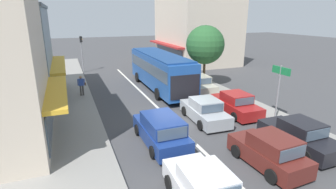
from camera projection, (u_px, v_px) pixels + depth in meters
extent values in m
plane|color=#3F3F42|center=(173.00, 122.00, 16.54)|extent=(140.00, 140.00, 0.00)
cube|color=silver|center=(153.00, 103.00, 20.10)|extent=(0.20, 28.00, 0.01)
cube|color=gray|center=(58.00, 105.00, 19.48)|extent=(5.20, 44.00, 0.14)
cube|color=gray|center=(210.00, 88.00, 24.04)|extent=(2.80, 44.00, 0.12)
cube|color=gold|center=(55.00, 92.00, 13.47)|extent=(1.10, 6.61, 0.20)
cube|color=#425160|center=(50.00, 116.00, 13.70)|extent=(0.06, 5.75, 1.80)
cube|color=#84939E|center=(3.00, 57.00, 19.45)|extent=(6.44, 8.97, 7.00)
cube|color=gold|center=(58.00, 64.00, 20.97)|extent=(1.10, 8.26, 0.20)
cube|color=#425160|center=(54.00, 81.00, 21.20)|extent=(0.06, 7.18, 1.80)
cube|color=beige|center=(196.00, 30.00, 36.52)|extent=(8.24, 11.45, 8.95)
cube|color=maroon|center=(166.00, 44.00, 35.44)|extent=(1.10, 10.54, 0.20)
cube|color=#425160|center=(168.00, 54.00, 35.96)|extent=(0.06, 9.16, 1.80)
cube|color=#1E4C99|center=(160.00, 70.00, 23.48)|extent=(2.58, 10.82, 2.70)
cube|color=#425160|center=(160.00, 66.00, 23.36)|extent=(2.61, 10.39, 0.90)
cube|color=black|center=(185.00, 87.00, 18.69)|extent=(2.25, 0.08, 1.76)
cube|color=navy|center=(160.00, 54.00, 23.07)|extent=(2.45, 9.95, 0.12)
cylinder|color=black|center=(137.00, 77.00, 26.41)|extent=(0.27, 0.96, 0.96)
cylinder|color=black|center=(161.00, 75.00, 27.27)|extent=(0.27, 0.96, 0.96)
cylinder|color=black|center=(158.00, 94.00, 20.77)|extent=(0.27, 0.96, 0.96)
cylinder|color=black|center=(186.00, 91.00, 21.63)|extent=(0.27, 0.96, 0.96)
cube|color=navy|center=(160.00, 134.00, 13.75)|extent=(1.79, 4.51, 0.76)
cube|color=navy|center=(163.00, 123.00, 13.23)|extent=(1.66, 2.61, 0.68)
cube|color=#425160|center=(154.00, 115.00, 14.40)|extent=(1.51, 0.07, 0.58)
cube|color=#425160|center=(173.00, 134.00, 12.06)|extent=(1.48, 0.07, 0.54)
cylinder|color=black|center=(137.00, 130.00, 14.70)|extent=(0.18, 0.62, 0.62)
cylinder|color=black|center=(166.00, 125.00, 15.33)|extent=(0.18, 0.62, 0.62)
cylinder|color=black|center=(153.00, 152.00, 12.30)|extent=(0.18, 0.62, 0.62)
cylinder|color=black|center=(186.00, 146.00, 12.93)|extent=(0.18, 0.62, 0.62)
cube|color=#561E19|center=(267.00, 155.00, 11.68)|extent=(1.81, 3.77, 0.76)
cube|color=#561E19|center=(274.00, 143.00, 11.21)|extent=(1.60, 1.97, 0.64)
cube|color=#425160|center=(258.00, 134.00, 12.06)|extent=(1.40, 0.12, 0.54)
cube|color=#425160|center=(293.00, 154.00, 10.36)|extent=(1.37, 0.12, 0.51)
cylinder|color=black|center=(236.00, 151.00, 12.39)|extent=(0.21, 0.63, 0.62)
cylinder|color=black|center=(263.00, 145.00, 13.03)|extent=(0.21, 0.63, 0.62)
cylinder|color=black|center=(272.00, 176.00, 10.45)|extent=(0.21, 0.63, 0.62)
cylinder|color=black|center=(301.00, 167.00, 11.09)|extent=(0.21, 0.63, 0.62)
cube|color=silver|center=(207.00, 179.00, 8.84)|extent=(1.62, 1.85, 0.60)
cube|color=#425160|center=(195.00, 165.00, 9.67)|extent=(1.44, 0.11, 0.51)
cylinder|color=black|center=(169.00, 183.00, 10.04)|extent=(0.20, 0.63, 0.62)
cylinder|color=black|center=(209.00, 174.00, 10.59)|extent=(0.20, 0.63, 0.62)
cube|color=#9EA3A8|center=(204.00, 113.00, 16.65)|extent=(1.92, 4.28, 0.72)
cube|color=#9EA3A8|center=(206.00, 104.00, 16.37)|extent=(1.65, 1.87, 0.60)
cube|color=#425160|center=(199.00, 99.00, 17.21)|extent=(1.44, 0.13, 0.51)
cube|color=#425160|center=(212.00, 109.00, 15.54)|extent=(1.41, 0.13, 0.48)
cylinder|color=black|center=(184.00, 111.00, 17.59)|extent=(0.21, 0.63, 0.62)
cylinder|color=black|center=(207.00, 108.00, 18.12)|extent=(0.21, 0.63, 0.62)
cylinder|color=black|center=(201.00, 125.00, 15.31)|extent=(0.21, 0.63, 0.62)
cylinder|color=black|center=(226.00, 122.00, 15.83)|extent=(0.21, 0.63, 0.62)
cube|color=black|center=(298.00, 138.00, 13.25)|extent=(1.72, 4.20, 0.72)
cube|color=black|center=(302.00, 127.00, 12.97)|extent=(1.56, 1.80, 0.60)
cube|color=#425160|center=(288.00, 120.00, 13.79)|extent=(1.44, 0.06, 0.51)
cube|color=#425160|center=(318.00, 135.00, 12.15)|extent=(1.40, 0.06, 0.48)
cylinder|color=black|center=(267.00, 134.00, 14.13)|extent=(0.18, 0.62, 0.62)
cylinder|color=black|center=(291.00, 130.00, 14.73)|extent=(0.18, 0.62, 0.62)
cylinder|color=black|center=(306.00, 157.00, 11.88)|extent=(0.18, 0.62, 0.62)
cylinder|color=black|center=(333.00, 150.00, 12.49)|extent=(0.18, 0.62, 0.62)
cube|color=maroon|center=(235.00, 106.00, 17.92)|extent=(1.83, 4.24, 0.72)
cube|color=maroon|center=(236.00, 97.00, 17.64)|extent=(1.61, 1.84, 0.60)
cube|color=#425160|center=(229.00, 94.00, 18.46)|extent=(1.44, 0.10, 0.51)
cube|color=#425160|center=(245.00, 101.00, 16.81)|extent=(1.41, 0.10, 0.48)
cylinder|color=black|center=(214.00, 105.00, 18.83)|extent=(0.20, 0.62, 0.62)
cylinder|color=black|center=(235.00, 102.00, 19.39)|extent=(0.20, 0.62, 0.62)
cylinder|color=black|center=(234.00, 117.00, 16.56)|extent=(0.20, 0.62, 0.62)
cylinder|color=black|center=(257.00, 114.00, 17.12)|extent=(0.20, 0.62, 0.62)
cube|color=#B7B29E|center=(198.00, 86.00, 23.03)|extent=(1.87, 4.26, 0.72)
cube|color=#B7B29E|center=(199.00, 79.00, 22.75)|extent=(1.62, 1.86, 0.60)
cube|color=#425160|center=(195.00, 77.00, 23.58)|extent=(1.44, 0.11, 0.51)
cube|color=#425160|center=(204.00, 81.00, 21.92)|extent=(1.41, 0.11, 0.48)
cylinder|color=black|center=(184.00, 86.00, 23.95)|extent=(0.20, 0.63, 0.62)
cylinder|color=black|center=(201.00, 84.00, 24.50)|extent=(0.20, 0.63, 0.62)
cylinder|color=black|center=(195.00, 93.00, 21.68)|extent=(0.20, 0.63, 0.62)
cylinder|color=black|center=(214.00, 91.00, 22.22)|extent=(0.20, 0.63, 0.62)
cube|color=navy|center=(172.00, 74.00, 27.77)|extent=(1.76, 4.22, 0.72)
cube|color=navy|center=(172.00, 68.00, 27.49)|extent=(1.58, 1.81, 0.60)
cube|color=#425160|center=(169.00, 66.00, 28.30)|extent=(1.44, 0.07, 0.51)
cube|color=#425160|center=(176.00, 70.00, 26.67)|extent=(1.40, 0.07, 0.48)
cylinder|color=black|center=(160.00, 74.00, 28.63)|extent=(0.19, 0.62, 0.62)
cylinder|color=black|center=(175.00, 73.00, 29.25)|extent=(0.19, 0.62, 0.62)
cylinder|color=black|center=(169.00, 79.00, 26.40)|extent=(0.19, 0.62, 0.62)
cylinder|color=black|center=(184.00, 78.00, 27.01)|extent=(0.19, 0.62, 0.62)
cylinder|color=gray|center=(82.00, 55.00, 30.34)|extent=(0.12, 0.12, 4.20)
cube|color=black|center=(81.00, 39.00, 29.83)|extent=(0.24, 0.24, 0.68)
sphere|color=black|center=(82.00, 37.00, 29.81)|extent=(0.13, 0.13, 0.13)
sphere|color=orange|center=(82.00, 39.00, 29.88)|extent=(0.13, 0.13, 0.13)
sphere|color=black|center=(82.00, 41.00, 29.94)|extent=(0.13, 0.13, 0.13)
cylinder|color=gray|center=(278.00, 94.00, 16.15)|extent=(0.10, 0.10, 3.60)
cube|color=#19753D|center=(281.00, 71.00, 15.69)|extent=(0.08, 1.40, 0.44)
cube|color=white|center=(282.00, 70.00, 15.71)|extent=(0.01, 1.10, 0.10)
cylinder|color=brown|center=(204.00, 72.00, 24.63)|extent=(0.24, 0.24, 2.66)
cylinder|color=brown|center=(203.00, 52.00, 24.40)|extent=(0.10, 0.77, 1.09)
cylinder|color=brown|center=(209.00, 53.00, 24.28)|extent=(0.97, 0.10, 0.94)
cylinder|color=brown|center=(207.00, 54.00, 23.83)|extent=(0.10, 0.73, 0.95)
cylinder|color=brown|center=(201.00, 52.00, 23.95)|extent=(0.85, 0.10, 1.18)
sphere|color=#26562B|center=(205.00, 45.00, 23.89)|extent=(3.51, 3.51, 3.51)
cylinder|color=#4C4742|center=(81.00, 90.00, 21.48)|extent=(0.14, 0.14, 0.84)
cylinder|color=#4C4742|center=(83.00, 90.00, 21.53)|extent=(0.14, 0.14, 0.84)
cube|color=#3351A8|center=(81.00, 82.00, 21.30)|extent=(0.37, 0.24, 0.56)
sphere|color=#9E7051|center=(81.00, 77.00, 21.18)|extent=(0.22, 0.22, 0.22)
cylinder|color=#3351A8|center=(78.00, 82.00, 21.23)|extent=(0.09, 0.09, 0.54)
cylinder|color=#3351A8|center=(84.00, 82.00, 21.37)|extent=(0.09, 0.09, 0.54)
cube|color=brown|center=(85.00, 84.00, 21.46)|extent=(0.11, 0.25, 0.22)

